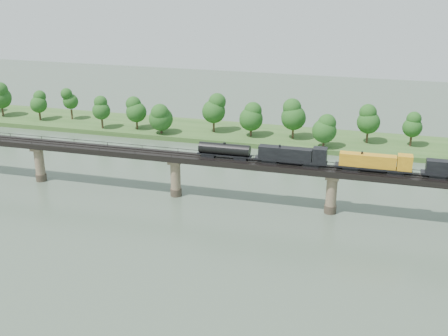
# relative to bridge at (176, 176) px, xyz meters

# --- Properties ---
(ground) EXTENTS (400.00, 400.00, 0.00)m
(ground) POSITION_rel_bridge_xyz_m (0.00, -30.00, -5.46)
(ground) COLOR #3A4A3B
(ground) RESTS_ON ground
(far_bank) EXTENTS (300.00, 24.00, 1.60)m
(far_bank) POSITION_rel_bridge_xyz_m (0.00, 55.00, -4.66)
(far_bank) COLOR #2E5020
(far_bank) RESTS_ON ground
(bridge) EXTENTS (236.00, 30.00, 11.50)m
(bridge) POSITION_rel_bridge_xyz_m (0.00, 0.00, 0.00)
(bridge) COLOR #473A2D
(bridge) RESTS_ON ground
(bridge_superstructure) EXTENTS (220.00, 4.90, 0.75)m
(bridge_superstructure) POSITION_rel_bridge_xyz_m (0.00, 0.00, 6.33)
(bridge_superstructure) COLOR black
(bridge_superstructure) RESTS_ON bridge
(far_treeline) EXTENTS (289.06, 17.54, 13.60)m
(far_treeline) POSITION_rel_bridge_xyz_m (-8.21, 50.52, 3.37)
(far_treeline) COLOR #382619
(far_treeline) RESTS_ON far_bank
(freight_train) EXTENTS (70.95, 2.76, 4.88)m
(freight_train) POSITION_rel_bridge_xyz_m (42.81, -0.00, 8.37)
(freight_train) COLOR black
(freight_train) RESTS_ON bridge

